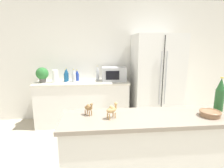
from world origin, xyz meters
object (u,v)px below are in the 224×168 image
camel_figurine (112,110)px  fruit_bowl (210,113)px  refrigerator (156,80)px  wine_bottle (220,95)px  paper_towel_roll (55,76)px  back_bottle_3 (67,75)px  microwave (114,74)px  back_bottle_0 (77,75)px  back_bottle_1 (74,76)px  potted_plant (42,74)px  back_bottle_4 (65,76)px  back_bottle_2 (98,73)px  camel_figurine_second (89,108)px

camel_figurine → fruit_bowl: bearing=-2.3°
fruit_bowl → refrigerator: bearing=83.6°
wine_bottle → camel_figurine: wine_bottle is taller
paper_towel_roll → back_bottle_3: bearing=36.0°
microwave → back_bottle_3: 0.97m
back_bottle_3 → back_bottle_0: bearing=-1.1°
back_bottle_1 → potted_plant: bearing=-177.5°
back_bottle_4 → wine_bottle: 2.67m
potted_plant → back_bottle_0: 0.67m
paper_towel_roll → potted_plant: bearing=178.8°
back_bottle_1 → back_bottle_3: back_bottle_3 is taller
back_bottle_2 → wine_bottle: (1.14, -2.09, 0.08)m
paper_towel_roll → back_bottle_4: (0.19, 0.04, -0.00)m
back_bottle_1 → camel_figurine_second: back_bottle_1 is taller
refrigerator → paper_towel_roll: refrigerator is taller
microwave → camel_figurine: microwave is taller
back_bottle_3 → wine_bottle: 2.74m
wine_bottle → fruit_bowl: 0.25m
microwave → back_bottle_2: back_bottle_2 is taller
fruit_bowl → camel_figurine: bearing=177.7°
microwave → wine_bottle: size_ratio=1.45×
back_bottle_2 → camel_figurine: 2.18m
potted_plant → back_bottle_4: size_ratio=1.21×
back_bottle_4 → paper_towel_roll: bearing=-168.7°
back_bottle_2 → back_bottle_3: back_bottle_2 is taller
back_bottle_1 → wine_bottle: bearing=-50.7°
back_bottle_0 → fruit_bowl: size_ratio=1.25×
back_bottle_1 → back_bottle_3: bearing=145.0°
back_bottle_3 → camel_figurine: (0.72, -2.18, 0.02)m
back_bottle_2 → back_bottle_3: (-0.63, -0.00, -0.02)m
wine_bottle → camel_figurine_second: bearing=-179.9°
paper_towel_roll → microwave: 1.16m
microwave → wine_bottle: bearing=-68.0°
back_bottle_2 → camel_figurine_second: size_ratio=2.48×
camel_figurine → back_bottle_0: bearing=103.1°
camel_figurine_second → microwave: bearing=77.6°
refrigerator → camel_figurine_second: 2.33m
potted_plant → back_bottle_0: bearing=11.5°
fruit_bowl → camel_figurine: 0.88m
back_bottle_0 → back_bottle_4: bearing=-155.5°
back_bottle_0 → camel_figurine: back_bottle_0 is taller
back_bottle_2 → wine_bottle: size_ratio=0.92×
potted_plant → camel_figurine_second: size_ratio=2.41×
refrigerator → back_bottle_3: refrigerator is taller
fruit_bowl → back_bottle_2: bearing=113.6°
back_bottle_3 → camel_figurine_second: back_bottle_3 is taller
back_bottle_0 → fruit_bowl: 2.61m
microwave → wine_bottle: 2.17m
back_bottle_0 → refrigerator: bearing=-5.6°
back_bottle_2 → back_bottle_4: (-0.64, -0.11, -0.03)m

